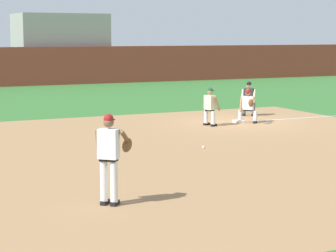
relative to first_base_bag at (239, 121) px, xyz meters
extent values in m
plane|color=#336B2D|center=(0.00, 0.00, -0.04)|extent=(160.00, 160.00, 0.00)
cube|color=#9E754C|center=(-4.47, -4.84, -0.04)|extent=(18.00, 18.00, 0.01)
cube|color=white|center=(0.00, 0.00, 0.00)|extent=(0.38, 0.38, 0.09)
sphere|color=white|center=(-4.05, -4.61, -0.01)|extent=(0.07, 0.07, 0.07)
cube|color=black|center=(-8.99, -9.58, 0.00)|extent=(0.26, 0.27, 0.09)
cylinder|color=white|center=(-9.02, -9.61, 0.46)|extent=(0.15, 0.15, 0.84)
cube|color=black|center=(-8.83, -9.73, 0.00)|extent=(0.26, 0.27, 0.09)
cylinder|color=white|center=(-8.86, -9.76, 0.46)|extent=(0.15, 0.15, 0.84)
cube|color=black|center=(-8.94, -9.69, 0.90)|extent=(0.39, 0.38, 0.06)
cube|color=white|center=(-8.94, -9.69, 1.22)|extent=(0.46, 0.45, 0.60)
sphere|color=brown|center=(-8.93, -9.67, 1.65)|extent=(0.21, 0.21, 0.21)
sphere|color=maroon|center=(-8.93, -9.67, 1.72)|extent=(0.20, 0.20, 0.20)
cube|color=maroon|center=(-8.86, -9.61, 1.69)|extent=(0.20, 0.20, 0.02)
cylinder|color=brown|center=(-9.07, -9.46, 1.19)|extent=(0.19, 0.20, 0.59)
cylinder|color=brown|center=(-8.55, -9.64, 1.31)|extent=(0.42, 0.45, 0.41)
ellipsoid|color=brown|center=(-8.50, -9.58, 1.14)|extent=(0.35, 0.35, 0.34)
cube|color=black|center=(0.46, -0.46, 0.00)|extent=(0.26, 0.26, 0.09)
cylinder|color=white|center=(0.49, -0.44, 0.23)|extent=(0.15, 0.15, 0.40)
cube|color=black|center=(0.03, -0.05, 0.00)|extent=(0.26, 0.26, 0.09)
cylinder|color=white|center=(0.06, -0.02, 0.23)|extent=(0.15, 0.15, 0.40)
cube|color=black|center=(0.27, -0.23, 0.46)|extent=(0.38, 0.38, 0.06)
cube|color=white|center=(0.27, -0.23, 0.73)|extent=(0.45, 0.45, 0.52)
sphere|color=#9E7051|center=(0.26, -0.24, 1.12)|extent=(0.21, 0.21, 0.21)
sphere|color=maroon|center=(0.26, -0.24, 1.20)|extent=(0.20, 0.20, 0.20)
cube|color=maroon|center=(0.20, -0.31, 1.17)|extent=(0.20, 0.20, 0.02)
cylinder|color=#9E7051|center=(0.16, -0.70, 0.88)|extent=(0.47, 0.48, 0.24)
cylinder|color=#9E7051|center=(0.02, -0.12, 0.67)|extent=(0.23, 0.23, 0.58)
ellipsoid|color=brown|center=(0.01, -0.85, 0.80)|extent=(0.30, 0.30, 0.35)
cube|color=black|center=(-1.51, -0.16, 0.00)|extent=(0.28, 0.17, 0.09)
cylinder|color=white|center=(-1.55, -0.17, 0.28)|extent=(0.15, 0.15, 0.50)
cube|color=black|center=(-1.42, -0.55, 0.00)|extent=(0.28, 0.17, 0.09)
cylinder|color=white|center=(-1.46, -0.56, 0.28)|extent=(0.15, 0.15, 0.50)
cube|color=black|center=(-1.50, -0.36, 0.55)|extent=(0.27, 0.38, 0.06)
cube|color=beige|center=(-1.50, -0.36, 0.85)|extent=(0.33, 0.45, 0.54)
sphere|color=#9E7051|center=(-1.48, -0.36, 1.25)|extent=(0.21, 0.21, 0.21)
sphere|color=#194C28|center=(-1.48, -0.36, 1.32)|extent=(0.20, 0.20, 0.20)
cube|color=#194C28|center=(-1.40, -0.34, 1.29)|extent=(0.15, 0.19, 0.02)
cylinder|color=#9E7051|center=(-1.42, -0.09, 0.81)|extent=(0.34, 0.16, 0.56)
cylinder|color=#9E7051|center=(-1.30, -0.57, 0.81)|extent=(0.34, 0.16, 0.56)
cube|color=black|center=(1.62, 1.49, 0.00)|extent=(0.26, 0.27, 0.09)
cylinder|color=#515154|center=(1.65, 1.52, 0.28)|extent=(0.15, 0.15, 0.50)
cube|color=black|center=(1.33, 1.76, 0.00)|extent=(0.26, 0.27, 0.09)
cylinder|color=#515154|center=(1.35, 1.79, 0.28)|extent=(0.15, 0.15, 0.50)
cube|color=black|center=(1.50, 1.65, 0.55)|extent=(0.39, 0.38, 0.06)
cube|color=#232326|center=(1.50, 1.65, 0.85)|extent=(0.46, 0.45, 0.54)
sphere|color=#DBB28E|center=(1.49, 1.64, 1.25)|extent=(0.21, 0.21, 0.21)
sphere|color=black|center=(1.49, 1.64, 1.32)|extent=(0.20, 0.20, 0.20)
cube|color=black|center=(1.43, 1.57, 1.29)|extent=(0.20, 0.20, 0.02)
cylinder|color=#DBB28E|center=(1.58, 1.37, 0.81)|extent=(0.29, 0.30, 0.56)
cylinder|color=#DBB28E|center=(1.22, 1.71, 0.81)|extent=(0.29, 0.30, 0.56)
cube|color=brown|center=(0.00, 22.00, 1.26)|extent=(48.00, 0.50, 2.60)
cube|color=gray|center=(0.00, 24.90, 2.41)|extent=(6.33, 4.20, 4.90)
cube|color=gray|center=(0.00, 23.62, 2.69)|extent=(5.93, 0.85, 0.06)
cube|color=navy|center=(-2.46, 23.47, 2.90)|extent=(0.47, 0.20, 0.44)
cube|color=navy|center=(-1.84, 23.47, 2.90)|extent=(0.47, 0.20, 0.44)
cube|color=navy|center=(-1.23, 23.47, 2.90)|extent=(0.47, 0.20, 0.44)
cube|color=navy|center=(-0.61, 23.47, 2.90)|extent=(0.47, 0.20, 0.44)
cube|color=navy|center=(0.00, 23.47, 2.90)|extent=(0.47, 0.20, 0.44)
cube|color=navy|center=(0.61, 23.47, 2.90)|extent=(0.47, 0.20, 0.44)
cube|color=navy|center=(1.23, 23.47, 2.90)|extent=(0.47, 0.20, 0.44)
cube|color=navy|center=(1.84, 23.47, 2.90)|extent=(0.47, 0.20, 0.44)
cube|color=navy|center=(2.46, 23.47, 2.90)|extent=(0.47, 0.20, 0.44)
cube|color=gray|center=(0.00, 24.47, 3.23)|extent=(5.93, 0.85, 0.06)
cube|color=navy|center=(-2.46, 24.32, 3.45)|extent=(0.47, 0.20, 0.44)
cube|color=navy|center=(-1.84, 24.32, 3.45)|extent=(0.47, 0.20, 0.44)
cube|color=navy|center=(-1.23, 24.32, 3.45)|extent=(0.47, 0.20, 0.44)
cube|color=navy|center=(-0.61, 24.32, 3.45)|extent=(0.47, 0.20, 0.44)
cube|color=navy|center=(0.00, 24.32, 3.45)|extent=(0.47, 0.20, 0.44)
cube|color=navy|center=(0.61, 24.32, 3.45)|extent=(0.47, 0.20, 0.44)
cube|color=navy|center=(1.23, 24.32, 3.45)|extent=(0.47, 0.20, 0.44)
cube|color=navy|center=(1.84, 24.32, 3.45)|extent=(0.47, 0.20, 0.44)
cube|color=navy|center=(2.46, 24.32, 3.45)|extent=(0.47, 0.20, 0.44)
cube|color=gray|center=(0.00, 25.32, 3.79)|extent=(5.93, 0.85, 0.06)
cube|color=navy|center=(-2.46, 25.17, 4.00)|extent=(0.47, 0.20, 0.44)
cube|color=navy|center=(-1.84, 25.17, 4.00)|extent=(0.47, 0.20, 0.44)
cube|color=navy|center=(-1.23, 25.17, 4.00)|extent=(0.47, 0.20, 0.44)
cube|color=navy|center=(-0.61, 25.17, 4.00)|extent=(0.47, 0.20, 0.44)
cube|color=navy|center=(0.00, 25.17, 4.00)|extent=(0.47, 0.20, 0.44)
cube|color=navy|center=(0.61, 25.17, 4.00)|extent=(0.47, 0.20, 0.44)
cube|color=navy|center=(1.23, 25.17, 4.00)|extent=(0.47, 0.20, 0.44)
cube|color=navy|center=(1.84, 25.17, 4.00)|extent=(0.47, 0.20, 0.44)
cube|color=navy|center=(2.46, 25.17, 4.00)|extent=(0.47, 0.20, 0.44)
cube|color=gray|center=(0.00, 26.18, 4.34)|extent=(5.93, 0.85, 0.06)
cube|color=navy|center=(-2.46, 26.02, 4.55)|extent=(0.47, 0.20, 0.44)
cube|color=navy|center=(-1.84, 26.02, 4.55)|extent=(0.47, 0.20, 0.44)
cube|color=navy|center=(-1.23, 26.02, 4.55)|extent=(0.47, 0.20, 0.44)
cube|color=navy|center=(-0.61, 26.02, 4.55)|extent=(0.47, 0.20, 0.44)
cube|color=navy|center=(0.00, 26.02, 4.55)|extent=(0.47, 0.20, 0.44)
cube|color=navy|center=(0.61, 26.02, 4.55)|extent=(0.47, 0.20, 0.44)
cube|color=navy|center=(1.23, 26.02, 4.55)|extent=(0.47, 0.20, 0.44)
cube|color=navy|center=(1.84, 26.02, 4.55)|extent=(0.47, 0.20, 0.44)
cube|color=navy|center=(2.46, 26.02, 4.55)|extent=(0.47, 0.20, 0.44)
camera|label=1|loc=(-13.35, -21.83, 3.38)|focal=70.00mm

